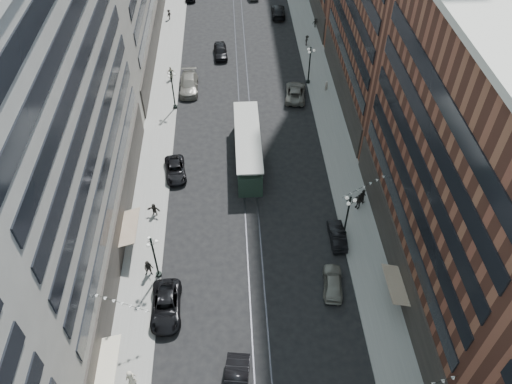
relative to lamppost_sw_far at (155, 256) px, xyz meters
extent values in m
plane|color=black|center=(9.20, 32.00, -3.10)|extent=(220.00, 220.00, 0.00)
cube|color=gray|center=(-1.80, 42.00, -3.02)|extent=(4.00, 180.00, 0.15)
cube|color=gray|center=(20.20, 42.00, -3.02)|extent=(4.00, 180.00, 0.15)
cube|color=#2D2D33|center=(8.50, 42.00, -3.09)|extent=(0.12, 180.00, 0.02)
cube|color=#2D2D33|center=(9.90, 42.00, -3.09)|extent=(0.12, 180.00, 0.02)
cube|color=#9E988C|center=(-7.80, 5.00, 10.90)|extent=(8.00, 36.00, 28.00)
cube|color=brown|center=(26.20, 0.00, 8.90)|extent=(8.00, 30.00, 24.00)
cylinder|color=black|center=(0.00, 0.00, -2.80)|extent=(0.56, 0.56, 0.30)
cylinder|color=black|center=(0.00, 0.00, -0.35)|extent=(0.18, 0.18, 5.20)
sphere|color=black|center=(0.00, 0.00, 2.45)|extent=(0.24, 0.24, 0.24)
sphere|color=white|center=(0.45, 0.00, 2.05)|extent=(0.36, 0.36, 0.36)
sphere|color=white|center=(-0.22, 0.39, 2.05)|extent=(0.36, 0.36, 0.36)
sphere|color=white|center=(-0.22, -0.39, 2.05)|extent=(0.36, 0.36, 0.36)
cylinder|color=black|center=(0.00, 27.00, -2.80)|extent=(0.56, 0.56, 0.30)
cylinder|color=black|center=(0.00, 27.00, -0.35)|extent=(0.18, 0.18, 5.20)
sphere|color=black|center=(0.00, 27.00, 2.45)|extent=(0.24, 0.24, 0.24)
sphere|color=white|center=(0.45, 27.00, 2.05)|extent=(0.36, 0.36, 0.36)
sphere|color=white|center=(-0.22, 27.39, 2.05)|extent=(0.36, 0.36, 0.36)
sphere|color=white|center=(-0.22, 26.61, 2.05)|extent=(0.36, 0.36, 0.36)
cylinder|color=black|center=(18.40, 4.00, -2.80)|extent=(0.56, 0.56, 0.30)
cylinder|color=black|center=(18.40, 4.00, -0.35)|extent=(0.18, 0.18, 5.20)
sphere|color=black|center=(18.40, 4.00, 2.45)|extent=(0.24, 0.24, 0.24)
sphere|color=white|center=(18.85, 4.00, 2.05)|extent=(0.36, 0.36, 0.36)
sphere|color=white|center=(18.18, 4.39, 2.05)|extent=(0.36, 0.36, 0.36)
sphere|color=white|center=(18.18, 3.61, 2.05)|extent=(0.36, 0.36, 0.36)
cylinder|color=black|center=(18.40, 32.00, -2.80)|extent=(0.56, 0.56, 0.30)
cylinder|color=black|center=(18.40, 32.00, -0.35)|extent=(0.18, 0.18, 5.20)
sphere|color=black|center=(18.40, 32.00, 2.45)|extent=(0.24, 0.24, 0.24)
sphere|color=white|center=(18.85, 32.00, 2.05)|extent=(0.36, 0.36, 0.36)
sphere|color=white|center=(18.18, 32.39, 2.05)|extent=(0.36, 0.36, 0.36)
sphere|color=white|center=(18.18, 31.61, 2.05)|extent=(0.36, 0.36, 0.36)
cube|color=#203328|center=(9.20, 16.35, -1.71)|extent=(2.67, 12.84, 2.78)
cube|color=gray|center=(9.20, 16.35, 0.01)|extent=(1.71, 11.77, 0.64)
cube|color=gray|center=(9.20, 16.35, 0.43)|extent=(2.89, 13.05, 0.16)
cylinder|color=black|center=(9.20, 11.54, -2.72)|extent=(2.46, 0.75, 0.75)
cylinder|color=black|center=(9.20, 21.16, -2.72)|extent=(2.46, 0.75, 0.75)
imported|color=black|center=(1.02, -3.83, -2.32)|extent=(2.73, 5.67, 1.56)
imported|color=slate|center=(16.22, -2.13, -2.35)|extent=(2.34, 4.57, 1.49)
imported|color=#BDB79C|center=(-1.26, -10.35, -2.05)|extent=(0.99, 0.78, 1.79)
imported|color=black|center=(-0.84, 0.16, -2.00)|extent=(0.96, 0.57, 1.90)
imported|color=black|center=(0.80, 14.15, -2.42)|extent=(2.89, 5.14, 1.36)
imported|color=slate|center=(1.70, 31.39, -2.21)|extent=(2.54, 6.12, 1.77)
imported|color=black|center=(17.60, 3.49, -2.40)|extent=(1.49, 4.21, 1.39)
imported|color=slate|center=(16.20, 28.75, -2.32)|extent=(3.32, 5.90, 1.56)
imported|color=black|center=(16.00, 52.97, -2.30)|extent=(2.54, 5.61, 1.59)
imported|color=black|center=(6.12, 40.26, -2.27)|extent=(2.20, 4.92, 1.64)
imported|color=black|center=(-1.04, 7.86, -2.18)|extent=(1.48, 0.73, 1.53)
imported|color=#AEA990|center=(-0.91, 34.07, -2.00)|extent=(1.19, 0.71, 1.89)
imported|color=black|center=(21.22, 8.62, -2.11)|extent=(0.88, 0.89, 1.67)
imported|color=beige|center=(20.58, 29.78, -2.16)|extent=(0.67, 0.58, 1.56)
imported|color=black|center=(21.70, 48.31, -2.18)|extent=(1.01, 0.45, 1.54)
imported|color=black|center=(20.55, 7.68, -1.98)|extent=(1.11, 1.21, 1.94)
imported|color=black|center=(-2.44, 52.56, -2.15)|extent=(0.96, 1.08, 1.60)
imported|color=black|center=(19.55, 42.48, -2.13)|extent=(0.84, 1.13, 1.62)
camera|label=1|loc=(7.63, -28.15, 36.18)|focal=35.00mm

